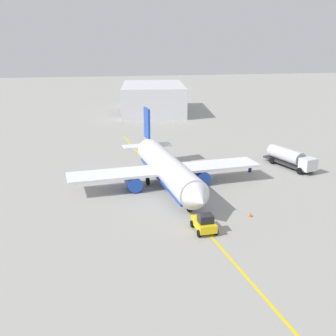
{
  "coord_description": "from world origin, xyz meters",
  "views": [
    {
      "loc": [
        56.22,
        -10.55,
        20.9
      ],
      "look_at": [
        0.0,
        0.0,
        3.0
      ],
      "focal_mm": 43.69,
      "sensor_mm": 36.0,
      "label": 1
    }
  ],
  "objects": [
    {
      "name": "safety_cone_nose",
      "position": [
        12.33,
        8.08,
        0.29
      ],
      "size": [
        0.51,
        0.51,
        0.57
      ],
      "primitive_type": "cone",
      "color": "#F2590F",
      "rests_on": "ground"
    },
    {
      "name": "pushback_tug",
      "position": [
        15.2,
        1.36,
        1.01
      ],
      "size": [
        3.7,
        2.48,
        2.2
      ],
      "color": "yellow",
      "rests_on": "ground"
    },
    {
      "name": "taxi_line_marking",
      "position": [
        0.0,
        0.0,
        0.01
      ],
      "size": [
        69.4,
        7.66,
        0.01
      ],
      "primitive_type": "cube",
      "rotation": [
        0.0,
        0.0,
        0.11
      ],
      "color": "yellow",
      "rests_on": "ground"
    },
    {
      "name": "distant_hangar",
      "position": [
        -66.76,
        7.9,
        4.17
      ],
      "size": [
        30.27,
        21.56,
        8.35
      ],
      "color": "silver",
      "rests_on": "ground"
    },
    {
      "name": "refueling_worker",
      "position": [
        -4.68,
        14.72,
        0.82
      ],
      "size": [
        0.53,
        0.62,
        1.71
      ],
      "color": "navy",
      "rests_on": "ground"
    },
    {
      "name": "ground_plane",
      "position": [
        0.0,
        0.0,
        0.0
      ],
      "size": [
        400.0,
        400.0,
        0.0
      ],
      "primitive_type": "plane",
      "color": "#9E9B96"
    },
    {
      "name": "fuel_tanker",
      "position": [
        -6.03,
        22.38,
        1.73
      ],
      "size": [
        10.87,
        5.35,
        3.15
      ],
      "color": "#2D2D33",
      "rests_on": "ground"
    },
    {
      "name": "airplane",
      "position": [
        -0.45,
        -0.05,
        2.76
      ],
      "size": [
        29.86,
        29.36,
        9.88
      ],
      "color": "white",
      "rests_on": "ground"
    }
  ]
}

